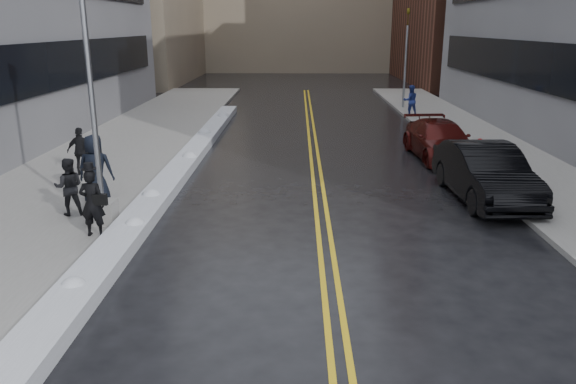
{
  "coord_description": "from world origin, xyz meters",
  "views": [
    {
      "loc": [
        1.8,
        -11.87,
        5.15
      ],
      "look_at": [
        1.58,
        1.06,
        1.3
      ],
      "focal_mm": 35.0,
      "sensor_mm": 36.0,
      "label": 1
    }
  ],
  "objects_px": {
    "lamppost": "(95,134)",
    "car_black": "(485,173)",
    "pedestrian_c": "(95,169)",
    "car_maroon": "(440,140)",
    "fire_hydrant": "(480,147)",
    "pedestrian_b": "(69,187)",
    "pedestrian_fedora": "(92,203)",
    "pedestrian_d": "(81,151)",
    "traffic_signal": "(406,55)",
    "pedestrian_east": "(410,101)"
  },
  "relations": [
    {
      "from": "lamppost",
      "to": "fire_hydrant",
      "type": "height_order",
      "value": "lamppost"
    },
    {
      "from": "pedestrian_b",
      "to": "pedestrian_fedora",
      "type": "bearing_deg",
      "value": 113.23
    },
    {
      "from": "fire_hydrant",
      "to": "car_maroon",
      "type": "height_order",
      "value": "car_maroon"
    },
    {
      "from": "pedestrian_fedora",
      "to": "pedestrian_d",
      "type": "xyz_separation_m",
      "value": [
        -2.47,
        5.88,
        -0.02
      ]
    },
    {
      "from": "pedestrian_fedora",
      "to": "pedestrian_b",
      "type": "height_order",
      "value": "pedestrian_fedora"
    },
    {
      "from": "pedestrian_east",
      "to": "car_black",
      "type": "relative_size",
      "value": 0.34
    },
    {
      "from": "pedestrian_fedora",
      "to": "pedestrian_b",
      "type": "relative_size",
      "value": 1.06
    },
    {
      "from": "pedestrian_d",
      "to": "car_maroon",
      "type": "bearing_deg",
      "value": -165.47
    },
    {
      "from": "fire_hydrant",
      "to": "pedestrian_east",
      "type": "bearing_deg",
      "value": 94.06
    },
    {
      "from": "pedestrian_d",
      "to": "car_maroon",
      "type": "distance_m",
      "value": 13.6
    },
    {
      "from": "lamppost",
      "to": "pedestrian_east",
      "type": "bearing_deg",
      "value": 57.97
    },
    {
      "from": "pedestrian_d",
      "to": "fire_hydrant",
      "type": "bearing_deg",
      "value": -168.06
    },
    {
      "from": "pedestrian_b",
      "to": "car_maroon",
      "type": "relative_size",
      "value": 0.31
    },
    {
      "from": "fire_hydrant",
      "to": "pedestrian_east",
      "type": "height_order",
      "value": "pedestrian_east"
    },
    {
      "from": "car_maroon",
      "to": "pedestrian_c",
      "type": "bearing_deg",
      "value": -154.03
    },
    {
      "from": "fire_hydrant",
      "to": "pedestrian_b",
      "type": "distance_m",
      "value": 15.29
    },
    {
      "from": "fire_hydrant",
      "to": "pedestrian_fedora",
      "type": "xyz_separation_m",
      "value": [
        -12.2,
        -8.93,
        0.45
      ]
    },
    {
      "from": "lamppost",
      "to": "traffic_signal",
      "type": "relative_size",
      "value": 1.27
    },
    {
      "from": "traffic_signal",
      "to": "car_maroon",
      "type": "xyz_separation_m",
      "value": [
        -1.0,
        -13.68,
        -2.66
      ]
    },
    {
      "from": "pedestrian_fedora",
      "to": "pedestrian_d",
      "type": "distance_m",
      "value": 6.38
    },
    {
      "from": "fire_hydrant",
      "to": "pedestrian_d",
      "type": "distance_m",
      "value": 14.99
    },
    {
      "from": "traffic_signal",
      "to": "lamppost",
      "type": "bearing_deg",
      "value": -118.21
    },
    {
      "from": "lamppost",
      "to": "pedestrian_fedora",
      "type": "xyz_separation_m",
      "value": [
        0.1,
        -0.93,
        -1.54
      ]
    },
    {
      "from": "pedestrian_d",
      "to": "pedestrian_east",
      "type": "height_order",
      "value": "pedestrian_east"
    },
    {
      "from": "pedestrian_d",
      "to": "pedestrian_east",
      "type": "xyz_separation_m",
      "value": [
        13.93,
        13.52,
        0.04
      ]
    },
    {
      "from": "pedestrian_c",
      "to": "car_maroon",
      "type": "xyz_separation_m",
      "value": [
        11.54,
        6.56,
        -0.42
      ]
    },
    {
      "from": "car_black",
      "to": "lamppost",
      "type": "bearing_deg",
      "value": -168.91
    },
    {
      "from": "pedestrian_d",
      "to": "car_maroon",
      "type": "relative_size",
      "value": 0.32
    },
    {
      "from": "pedestrian_east",
      "to": "car_maroon",
      "type": "distance_m",
      "value": 10.19
    },
    {
      "from": "lamppost",
      "to": "fire_hydrant",
      "type": "xyz_separation_m",
      "value": [
        12.3,
        8.0,
        -1.98
      ]
    },
    {
      "from": "pedestrian_d",
      "to": "pedestrian_fedora",
      "type": "bearing_deg",
      "value": 113.0
    },
    {
      "from": "lamppost",
      "to": "car_black",
      "type": "distance_m",
      "value": 11.25
    },
    {
      "from": "lamppost",
      "to": "traffic_signal",
      "type": "distance_m",
      "value": 24.98
    },
    {
      "from": "pedestrian_b",
      "to": "car_maroon",
      "type": "distance_m",
      "value": 14.16
    },
    {
      "from": "pedestrian_fedora",
      "to": "car_black",
      "type": "distance_m",
      "value": 11.29
    },
    {
      "from": "lamppost",
      "to": "pedestrian_c",
      "type": "height_order",
      "value": "lamppost"
    },
    {
      "from": "car_maroon",
      "to": "car_black",
      "type": "bearing_deg",
      "value": -93.65
    },
    {
      "from": "pedestrian_d",
      "to": "pedestrian_b",
      "type": "bearing_deg",
      "value": 106.65
    },
    {
      "from": "pedestrian_c",
      "to": "pedestrian_east",
      "type": "distance_m",
      "value": 20.76
    },
    {
      "from": "pedestrian_fedora",
      "to": "pedestrian_d",
      "type": "bearing_deg",
      "value": -65.33
    },
    {
      "from": "lamppost",
      "to": "pedestrian_c",
      "type": "bearing_deg",
      "value": 112.91
    },
    {
      "from": "fire_hydrant",
      "to": "pedestrian_b",
      "type": "height_order",
      "value": "pedestrian_b"
    },
    {
      "from": "pedestrian_b",
      "to": "pedestrian_east",
      "type": "bearing_deg",
      "value": -139.37
    },
    {
      "from": "lamppost",
      "to": "pedestrian_east",
      "type": "relative_size",
      "value": 4.37
    },
    {
      "from": "lamppost",
      "to": "pedestrian_fedora",
      "type": "distance_m",
      "value": 1.8
    },
    {
      "from": "lamppost",
      "to": "car_black",
      "type": "bearing_deg",
      "value": 13.92
    },
    {
      "from": "fire_hydrant",
      "to": "pedestrian_c",
      "type": "height_order",
      "value": "pedestrian_c"
    },
    {
      "from": "lamppost",
      "to": "pedestrian_b",
      "type": "bearing_deg",
      "value": 149.34
    },
    {
      "from": "pedestrian_fedora",
      "to": "car_maroon",
      "type": "xyz_separation_m",
      "value": [
        10.7,
        9.25,
        -0.25
      ]
    },
    {
      "from": "pedestrian_b",
      "to": "pedestrian_d",
      "type": "distance_m",
      "value": 4.48
    }
  ]
}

